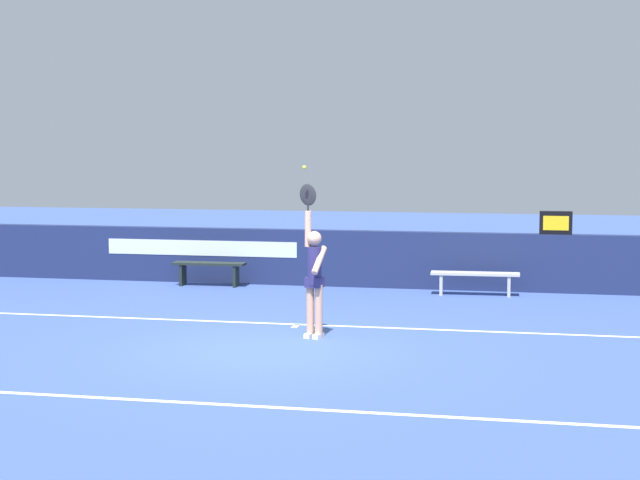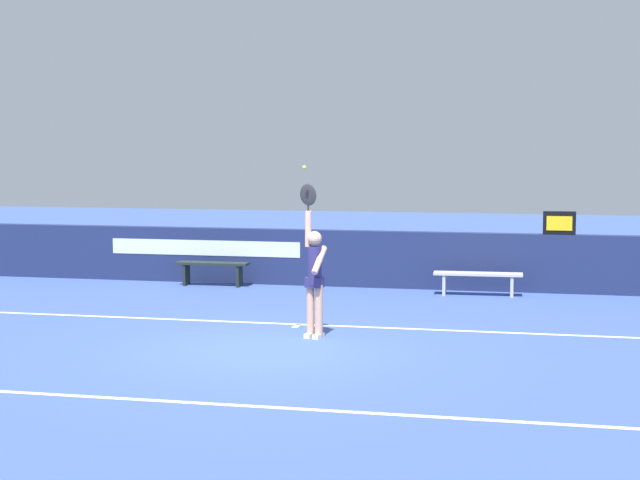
# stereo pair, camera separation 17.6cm
# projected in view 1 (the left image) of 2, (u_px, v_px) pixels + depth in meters

# --- Properties ---
(ground_plane) EXTENTS (60.00, 60.00, 0.00)m
(ground_plane) POSITION_uv_depth(u_px,v_px,m) (265.00, 350.00, 14.64)
(ground_plane) COLOR #395295
(court_lines) EXTENTS (12.37, 5.31, 0.00)m
(court_lines) POSITION_uv_depth(u_px,v_px,m) (257.00, 356.00, 14.19)
(court_lines) COLOR white
(court_lines) RESTS_ON ground
(back_wall) EXTENTS (17.36, 0.30, 1.19)m
(back_wall) POSITION_uv_depth(u_px,v_px,m) (347.00, 258.00, 21.16)
(back_wall) COLOR #1C264E
(back_wall) RESTS_ON ground
(speed_display) EXTENTS (0.65, 0.20, 0.47)m
(speed_display) POSITION_uv_depth(u_px,v_px,m) (556.00, 223.00, 20.20)
(speed_display) COLOR black
(speed_display) RESTS_ON back_wall
(tennis_player) EXTENTS (0.46, 0.43, 2.42)m
(tennis_player) POSITION_uv_depth(u_px,v_px,m) (314.00, 274.00, 15.48)
(tennis_player) COLOR tan
(tennis_player) RESTS_ON ground
(tennis_ball) EXTENTS (0.06, 0.06, 0.06)m
(tennis_ball) POSITION_uv_depth(u_px,v_px,m) (304.00, 167.00, 15.15)
(tennis_ball) COLOR #C8DD39
(courtside_bench_near) EXTENTS (1.55, 0.39, 0.51)m
(courtside_bench_near) POSITION_uv_depth(u_px,v_px,m) (209.00, 268.00, 21.19)
(courtside_bench_near) COLOR black
(courtside_bench_near) RESTS_ON ground
(courtside_bench_far) EXTENTS (1.76, 0.43, 0.46)m
(courtside_bench_far) POSITION_uv_depth(u_px,v_px,m) (475.00, 277.00, 19.90)
(courtside_bench_far) COLOR #BAB6B1
(courtside_bench_far) RESTS_ON ground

